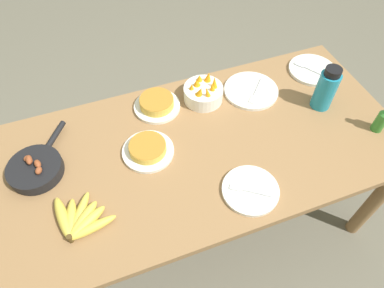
{
  "coord_description": "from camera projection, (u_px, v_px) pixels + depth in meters",
  "views": [
    {
      "loc": [
        -0.3,
        -0.82,
        1.9
      ],
      "look_at": [
        0.0,
        0.0,
        0.76
      ],
      "focal_mm": 32.0,
      "sensor_mm": 36.0,
      "label": 1
    }
  ],
  "objects": [
    {
      "name": "water_bottle",
      "position": [
        326.0,
        89.0,
        1.54
      ],
      "size": [
        0.09,
        0.09,
        0.22
      ],
      "color": "teal",
      "rests_on": "dining_table"
    },
    {
      "name": "empty_plate_far_left",
      "position": [
        250.0,
        190.0,
        1.33
      ],
      "size": [
        0.22,
        0.22,
        0.02
      ],
      "color": "silver",
      "rests_on": "dining_table"
    },
    {
      "name": "banana_bunch",
      "position": [
        78.0,
        221.0,
        1.24
      ],
      "size": [
        0.22,
        0.2,
        0.04
      ],
      "color": "gold",
      "rests_on": "dining_table"
    },
    {
      "name": "empty_plate_near_front",
      "position": [
        251.0,
        91.0,
        1.67
      ],
      "size": [
        0.26,
        0.26,
        0.02
      ],
      "color": "silver",
      "rests_on": "dining_table"
    },
    {
      "name": "fruit_bowl_mango",
      "position": [
        203.0,
        92.0,
        1.61
      ],
      "size": [
        0.19,
        0.19,
        0.13
      ],
      "color": "silver",
      "rests_on": "dining_table"
    },
    {
      "name": "frittata_plate_side",
      "position": [
        157.0,
        104.0,
        1.59
      ],
      "size": [
        0.22,
        0.22,
        0.06
      ],
      "color": "silver",
      "rests_on": "dining_table"
    },
    {
      "name": "frittata_plate_center",
      "position": [
        148.0,
        149.0,
        1.43
      ],
      "size": [
        0.22,
        0.22,
        0.05
      ],
      "color": "silver",
      "rests_on": "dining_table"
    },
    {
      "name": "hot_sauce_bottle",
      "position": [
        382.0,
        119.0,
        1.47
      ],
      "size": [
        0.05,
        0.05,
        0.16
      ],
      "color": "#337F2D",
      "rests_on": "dining_table"
    },
    {
      "name": "empty_plate_far_right",
      "position": [
        312.0,
        70.0,
        1.76
      ],
      "size": [
        0.24,
        0.24,
        0.02
      ],
      "color": "silver",
      "rests_on": "dining_table"
    },
    {
      "name": "skillet",
      "position": [
        36.0,
        168.0,
        1.37
      ],
      "size": [
        0.26,
        0.32,
        0.08
      ],
      "rotation": [
        0.0,
        0.0,
        0.98
      ],
      "color": "black",
      "rests_on": "dining_table"
    },
    {
      "name": "dining_table",
      "position": [
        192.0,
        160.0,
        1.53
      ],
      "size": [
        1.86,
        0.85,
        0.73
      ],
      "color": "olive",
      "rests_on": "ground_plane"
    },
    {
      "name": "ground_plane",
      "position": [
        192.0,
        221.0,
        2.04
      ],
      "size": [
        14.0,
        14.0,
        0.0
      ],
      "primitive_type": "plane",
      "color": "#666051"
    }
  ]
}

